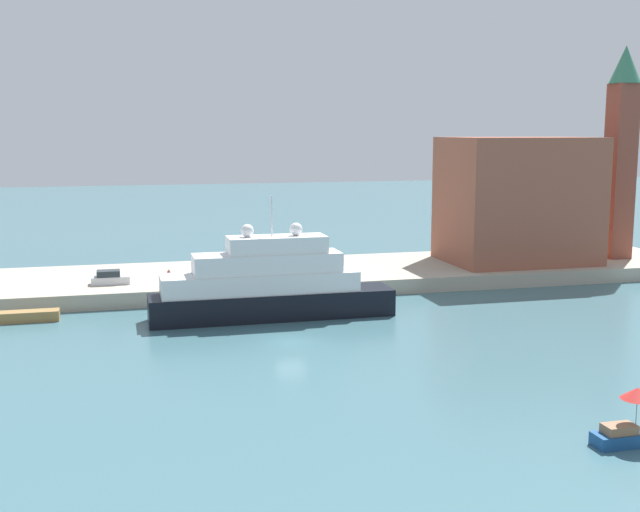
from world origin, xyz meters
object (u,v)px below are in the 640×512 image
Objects in this scene: large_yacht at (269,286)px; person_figure at (169,277)px; parked_car at (110,278)px; bell_tower at (621,144)px; harbor_building at (518,200)px; mooring_bollard at (274,279)px; work_barge at (29,316)px; small_motorboat at (630,423)px.

large_yacht is 14.57× the size of person_figure.
large_yacht is 5.87× the size of parked_car.
harbor_building is at bearing 177.80° from bell_tower.
harbor_building is at bearing 24.30° from large_yacht.
mooring_bollard is (-31.25, -6.22, -7.16)m from harbor_building.
work_barge is 3.42× the size of person_figure.
parked_car is at bearing 168.25° from mooring_bollard.
harbor_building is 48.56m from parked_car.
bell_tower reaches higher than mooring_bollard.
large_yacht is 37.28m from harbor_building.
small_motorboat reaches higher than parked_car.
harbor_building is 24.41× the size of mooring_bollard.
small_motorboat is (13.84, -35.15, -1.83)m from large_yacht.
mooring_bollard is at bearing 104.71° from small_motorboat.
large_yacht is 9.26m from mooring_bollard.
person_figure is at bearing 170.14° from mooring_bollard.
work_barge is 1.38× the size of parked_car.
harbor_building is 0.66× the size of bell_tower.
harbor_building is at bearing 68.63° from small_motorboat.
large_yacht is 0.88× the size of bell_tower.
small_motorboat is 53.09m from work_barge.
work_barge is 0.31× the size of harbor_building.
parked_car is at bearing 48.27° from work_barge.
bell_tower is at bearing -2.20° from harbor_building.
large_yacht reaches higher than person_figure.
large_yacht is at bearing -51.70° from person_figure.
person_figure is (13.24, 6.57, 1.87)m from work_barge.
person_figure is (-22.37, 45.94, 1.12)m from small_motorboat.
bell_tower is (13.48, -0.52, 6.65)m from harbor_building.
large_yacht is 13.77m from person_figure.
small_motorboat is at bearing -68.50° from large_yacht.
mooring_bollard is (24.04, 4.70, 1.49)m from work_barge.
mooring_bollard is (10.79, -1.88, -0.37)m from person_figure.
large_yacht is at bearing -162.73° from bell_tower.
parked_car is at bearing 139.41° from large_yacht.
parked_car is (-47.99, -2.74, -6.89)m from harbor_building.
person_figure is 10.96m from mooring_bollard.
parked_car reaches higher than mooring_bollard.
small_motorboat is 0.16× the size of bell_tower.
harbor_building is 15.04m from bell_tower.
work_barge is (-21.77, 4.22, -2.58)m from large_yacht.
bell_tower reaches higher than parked_car.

